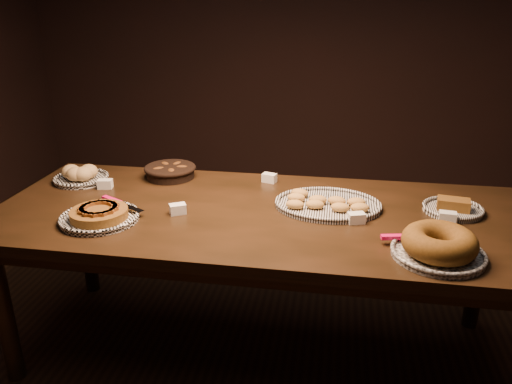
% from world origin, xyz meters
% --- Properties ---
extents(ground, '(5.00, 5.00, 0.00)m').
position_xyz_m(ground, '(0.00, 0.00, 0.00)').
color(ground, black).
rests_on(ground, ground).
extents(buffet_table, '(2.40, 1.00, 0.75)m').
position_xyz_m(buffet_table, '(0.00, 0.00, 0.68)').
color(buffet_table, black).
rests_on(buffet_table, ground).
extents(apple_tart_plate, '(0.34, 0.36, 0.06)m').
position_xyz_m(apple_tart_plate, '(-0.66, -0.21, 0.77)').
color(apple_tart_plate, white).
rests_on(apple_tart_plate, buffet_table).
extents(madeleine_platter, '(0.48, 0.39, 0.05)m').
position_xyz_m(madeleine_platter, '(0.29, 0.09, 0.77)').
color(madeleine_platter, black).
rests_on(madeleine_platter, buffet_table).
extents(bundt_cake_plate, '(0.37, 0.34, 0.11)m').
position_xyz_m(bundt_cake_plate, '(0.71, -0.31, 0.79)').
color(bundt_cake_plate, black).
rests_on(bundt_cake_plate, buffet_table).
extents(croissant_basket, '(0.33, 0.33, 0.07)m').
position_xyz_m(croissant_basket, '(-0.54, 0.36, 0.79)').
color(croissant_basket, black).
rests_on(croissant_basket, buffet_table).
extents(bread_roll_plate, '(0.28, 0.28, 0.09)m').
position_xyz_m(bread_roll_plate, '(-0.98, 0.23, 0.78)').
color(bread_roll_plate, white).
rests_on(bread_roll_plate, buffet_table).
extents(loaf_plate, '(0.26, 0.26, 0.06)m').
position_xyz_m(loaf_plate, '(0.85, 0.13, 0.77)').
color(loaf_plate, black).
rests_on(loaf_plate, buffet_table).
extents(tent_cards, '(1.69, 0.54, 0.04)m').
position_xyz_m(tent_cards, '(0.01, 0.08, 0.77)').
color(tent_cards, white).
rests_on(tent_cards, buffet_table).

